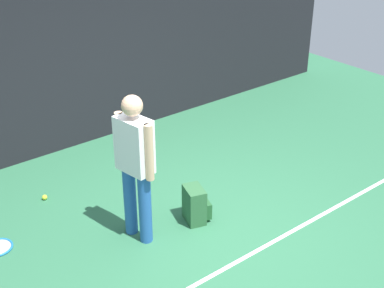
{
  "coord_description": "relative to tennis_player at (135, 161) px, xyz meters",
  "views": [
    {
      "loc": [
        -3.24,
        -3.68,
        3.7
      ],
      "look_at": [
        0.0,
        0.4,
        1.0
      ],
      "focal_mm": 50.34,
      "sensor_mm": 36.0,
      "label": 1
    }
  ],
  "objects": [
    {
      "name": "ground_plane",
      "position": [
        0.66,
        -0.53,
        -0.97
      ],
      "size": [
        12.0,
        12.0,
        0.0
      ],
      "primitive_type": "plane",
      "color": "#2D6B47"
    },
    {
      "name": "back_fence",
      "position": [
        0.66,
        2.47,
        0.21
      ],
      "size": [
        10.0,
        0.1,
        2.34
      ],
      "primitive_type": "cube",
      "color": "black",
      "rests_on": "ground"
    },
    {
      "name": "court_line",
      "position": [
        0.66,
        -1.02,
        -0.96
      ],
      "size": [
        9.0,
        0.05,
        0.0
      ],
      "primitive_type": "cube",
      "color": "white",
      "rests_on": "ground"
    },
    {
      "name": "tennis_player",
      "position": [
        0.0,
        0.0,
        0.0
      ],
      "size": [
        0.28,
        0.52,
        1.7
      ],
      "rotation": [
        0.0,
        0.0,
        -1.4
      ],
      "color": "#2659A5",
      "rests_on": "ground"
    },
    {
      "name": "backpack",
      "position": [
        0.68,
        -0.16,
        -0.76
      ],
      "size": [
        0.35,
        0.35,
        0.44
      ],
      "rotation": [
        0.0,
        0.0,
        1.26
      ],
      "color": "#2D6038",
      "rests_on": "ground"
    },
    {
      "name": "tennis_ball_near_player",
      "position": [
        -0.52,
        1.35,
        -0.93
      ],
      "size": [
        0.07,
        0.07,
        0.07
      ],
      "primitive_type": "sphere",
      "color": "#CCE033",
      "rests_on": "ground"
    }
  ]
}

